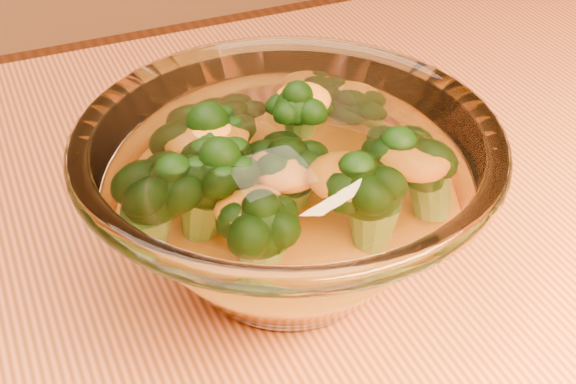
{
  "coord_description": "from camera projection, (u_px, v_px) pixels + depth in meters",
  "views": [
    {
      "loc": [
        -0.12,
        -0.26,
        1.07
      ],
      "look_at": [
        0.02,
        0.06,
        0.81
      ],
      "focal_mm": 50.0,
      "sensor_mm": 36.0,
      "label": 1
    }
  ],
  "objects": [
    {
      "name": "glass_bowl",
      "position": [
        288.0,
        199.0,
        0.45
      ],
      "size": [
        0.23,
        0.23,
        0.1
      ],
      "color": "white",
      "rests_on": "table"
    },
    {
      "name": "cheese_sauce",
      "position": [
        288.0,
        229.0,
        0.46
      ],
      "size": [
        0.13,
        0.13,
        0.04
      ],
      "primitive_type": "ellipsoid",
      "color": "orange",
      "rests_on": "glass_bowl"
    },
    {
      "name": "broccoli_heap",
      "position": [
        274.0,
        171.0,
        0.44
      ],
      "size": [
        0.18,
        0.14,
        0.07
      ],
      "color": "black",
      "rests_on": "cheese_sauce"
    }
  ]
}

